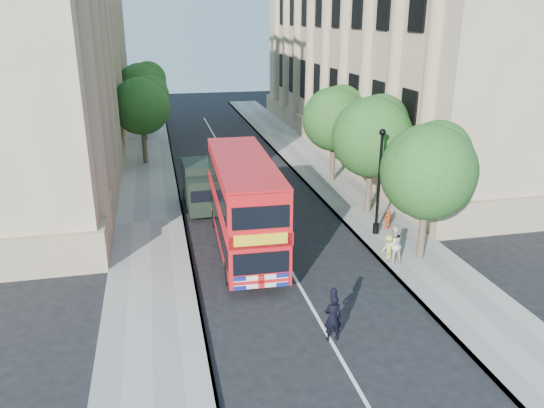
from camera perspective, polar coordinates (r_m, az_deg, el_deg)
ground at (r=19.82m, az=4.41°, el=-11.21°), size 120.00×120.00×0.00m
pavement_right at (r=30.16m, az=9.40°, el=-0.24°), size 3.50×80.00×0.12m
pavement_left at (r=28.12m, az=-12.95°, el=-1.96°), size 3.50×80.00×0.12m
building_right at (r=44.52m, az=13.26°, el=17.57°), size 12.00×38.00×18.00m
building_left at (r=41.19m, az=-25.77°, el=16.11°), size 12.00×38.00×18.00m
tree_right_near at (r=22.97m, az=16.57°, el=3.90°), size 4.00×4.00×6.08m
tree_right_mid at (r=28.16m, az=10.79°, el=7.55°), size 4.20×4.20×6.37m
tree_right_far at (r=33.67m, az=6.78°, el=9.44°), size 4.00×4.00×6.15m
tree_left_far at (r=38.72m, az=-13.86°, el=10.52°), size 4.00×4.00×6.30m
tree_left_back at (r=46.61m, az=-13.80°, el=12.28°), size 4.20×4.20×6.65m
lamp_post at (r=25.62m, az=11.41°, el=1.85°), size 0.32×0.32×5.16m
double_decker_bus at (r=23.60m, az=-3.04°, el=0.20°), size 2.72×9.17×4.20m
box_van at (r=29.42m, az=-7.59°, el=1.75°), size 1.89×4.43×2.51m
police_constable at (r=17.79m, az=6.55°, el=-12.06°), size 0.61×0.41×1.66m
woman_pedestrian at (r=23.19m, az=12.94°, el=-4.27°), size 0.91×0.77×1.67m
child_a at (r=26.85m, az=12.36°, el=-1.60°), size 0.67×0.50×1.06m
child_b at (r=23.68m, az=12.43°, el=-4.51°), size 0.77×0.56×1.07m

